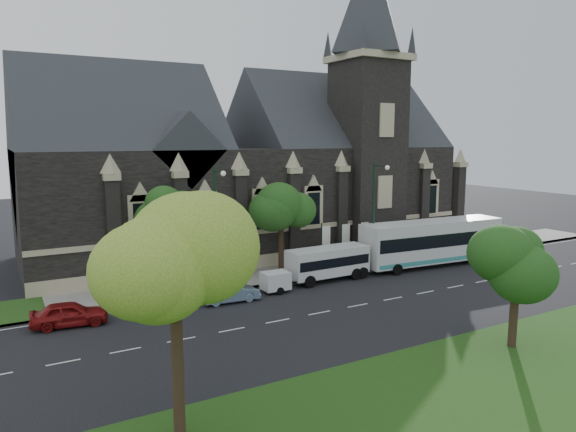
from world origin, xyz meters
TOP-DOWN VIEW (x-y plane):
  - ground at (0.00, 0.00)m, footprint 160.00×160.00m
  - sidewalk at (0.00, 9.50)m, footprint 80.00×5.00m
  - museum at (5.12, 18.78)m, footprint 40.00×17.70m
  - tree_park_near at (-11.77, -8.77)m, footprint 4.42×4.42m
  - tree_park_east at (6.18, -9.32)m, footprint 3.40×3.40m
  - tree_walk_right at (3.21, 10.71)m, footprint 4.08×4.08m
  - tree_walk_left at (-5.80, 10.70)m, footprint 3.91×3.91m
  - street_lamp_near at (10.00, 7.09)m, footprint 0.36×1.88m
  - street_lamp_mid at (-4.00, 7.09)m, footprint 0.36×1.88m
  - banner_flag_left at (6.29, 9.00)m, footprint 0.90×0.10m
  - banner_flag_center at (8.29, 9.00)m, footprint 0.90×0.10m
  - banner_flag_right at (10.29, 9.00)m, footprint 0.90×0.10m
  - tour_coach at (15.24, 5.74)m, footprint 13.48×3.83m
  - shuttle_bus at (4.78, 6.20)m, footprint 6.67×2.49m
  - box_trailer at (-0.29, 5.34)m, footprint 2.76×1.62m
  - sedan at (-4.00, 4.85)m, footprint 4.03×1.62m
  - car_far_red at (-14.02, 5.31)m, footprint 4.51×2.29m

SIDE VIEW (x-z plane):
  - ground at x=0.00m, z-range 0.00..0.00m
  - sidewalk at x=0.00m, z-range 0.00..0.15m
  - sedan at x=-4.00m, z-range 0.00..1.30m
  - car_far_red at x=-14.02m, z-range 0.00..1.47m
  - box_trailer at x=-0.29m, z-range 0.10..1.57m
  - shuttle_bus at x=4.78m, z-range 0.21..2.76m
  - tour_coach at x=15.24m, z-range 0.17..4.05m
  - banner_flag_left at x=6.29m, z-range 0.38..4.38m
  - banner_flag_center at x=8.29m, z-range 0.38..4.38m
  - banner_flag_right at x=10.29m, z-range 0.38..4.38m
  - tree_park_east at x=6.18m, z-range 1.48..7.76m
  - street_lamp_near at x=10.00m, z-range 0.61..9.61m
  - street_lamp_mid at x=-4.00m, z-range 0.61..9.61m
  - tree_walk_left at x=-5.80m, z-range 1.91..9.55m
  - tree_walk_right at x=3.21m, z-range 1.92..9.72m
  - tree_park_near at x=-11.77m, z-range 2.14..10.70m
  - museum at x=5.12m, z-range -6.78..23.12m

